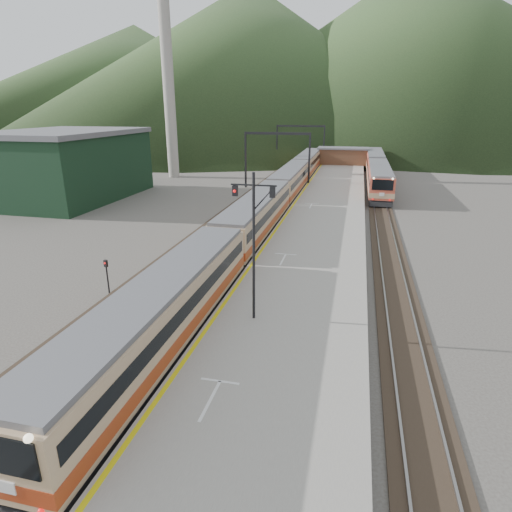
# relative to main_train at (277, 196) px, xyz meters

# --- Properties ---
(track_main) EXTENTS (2.60, 200.00, 0.23)m
(track_main) POSITION_rel_main_train_xyz_m (0.00, 0.06, -1.92)
(track_main) COLOR black
(track_main) RESTS_ON ground
(track_far) EXTENTS (2.60, 200.00, 0.23)m
(track_far) POSITION_rel_main_train_xyz_m (-5.00, 0.06, -1.92)
(track_far) COLOR black
(track_far) RESTS_ON ground
(track_second) EXTENTS (2.60, 200.00, 0.23)m
(track_second) POSITION_rel_main_train_xyz_m (11.50, 0.06, -1.92)
(track_second) COLOR black
(track_second) RESTS_ON ground
(platform) EXTENTS (8.00, 100.00, 1.00)m
(platform) POSITION_rel_main_train_xyz_m (5.60, -1.94, -1.49)
(platform) COLOR gray
(platform) RESTS_ON ground
(gantry_near) EXTENTS (9.55, 0.25, 8.00)m
(gantry_near) POSITION_rel_main_train_xyz_m (-2.85, 15.06, 3.60)
(gantry_near) COLOR black
(gantry_near) RESTS_ON ground
(gantry_far) EXTENTS (9.55, 0.25, 8.00)m
(gantry_far) POSITION_rel_main_train_xyz_m (-2.85, 40.06, 3.60)
(gantry_far) COLOR black
(gantry_far) RESTS_ON ground
(warehouse) EXTENTS (14.50, 20.50, 8.60)m
(warehouse) POSITION_rel_main_train_xyz_m (-28.00, 2.06, 2.33)
(warehouse) COLOR black
(warehouse) RESTS_ON ground
(smokestack) EXTENTS (1.80, 1.80, 30.00)m
(smokestack) POSITION_rel_main_train_xyz_m (-22.00, 22.06, 13.01)
(smokestack) COLOR #9E998E
(smokestack) RESTS_ON ground
(station_shed) EXTENTS (9.40, 4.40, 3.10)m
(station_shed) POSITION_rel_main_train_xyz_m (5.60, 38.06, 0.58)
(station_shed) COLOR brown
(station_shed) RESTS_ON platform
(hill_a) EXTENTS (180.00, 180.00, 60.00)m
(hill_a) POSITION_rel_main_train_xyz_m (-40.00, 150.06, 28.01)
(hill_a) COLOR #2C4322
(hill_a) RESTS_ON ground
(hill_b) EXTENTS (220.00, 220.00, 75.00)m
(hill_b) POSITION_rel_main_train_xyz_m (30.00, 190.06, 35.51)
(hill_b) COLOR #2C4322
(hill_b) RESTS_ON ground
(hill_d) EXTENTS (200.00, 200.00, 55.00)m
(hill_d) POSITION_rel_main_train_xyz_m (-120.00, 200.06, 25.51)
(hill_d) COLOR #2C4322
(hill_d) RESTS_ON ground
(main_train) EXTENTS (2.88, 78.91, 3.51)m
(main_train) POSITION_rel_main_train_xyz_m (0.00, 0.00, 0.00)
(main_train) COLOR tan
(main_train) RESTS_ON track_main
(second_train) EXTENTS (2.89, 39.39, 3.53)m
(second_train) POSITION_rel_main_train_xyz_m (11.50, 24.45, 0.01)
(second_train) COLOR #C94E39
(second_train) RESTS_ON track_second
(signal_mast) EXTENTS (2.20, 0.19, 7.50)m
(signal_mast) POSITION_rel_main_train_xyz_m (3.85, -27.13, 3.56)
(signal_mast) COLOR black
(signal_mast) RESTS_ON platform
(short_signal_a) EXTENTS (0.25, 0.20, 2.27)m
(short_signal_a) POSITION_rel_main_train_xyz_m (-2.34, -35.20, -0.52)
(short_signal_a) COLOR black
(short_signal_a) RESTS_ON ground
(short_signal_b) EXTENTS (0.26, 0.23, 2.27)m
(short_signal_b) POSITION_rel_main_train_xyz_m (-2.52, -13.67, -0.52)
(short_signal_b) COLOR black
(short_signal_b) RESTS_ON ground
(short_signal_c) EXTENTS (0.25, 0.20, 2.27)m
(short_signal_c) POSITION_rel_main_train_xyz_m (-6.45, -24.11, -0.52)
(short_signal_c) COLOR black
(short_signal_c) RESTS_ON ground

